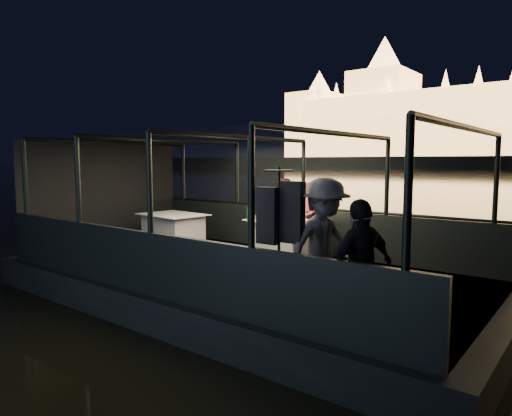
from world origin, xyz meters
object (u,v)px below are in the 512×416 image
Objects in this scene: dining_table_central at (287,241)px; wine_bottle at (248,213)px; passenger_dark at (361,258)px; chair_port_right at (296,234)px; person_woman_coral at (306,218)px; dining_table_aft at (173,230)px; person_man_maroon at (284,216)px; passenger_stripe at (324,246)px; coat_stand at (279,241)px; chair_port_left at (275,232)px.

dining_table_central is 4.53× the size of wine_bottle.
passenger_dark is at bearing -33.41° from wine_bottle.
chair_port_right is 0.60× the size of person_woman_coral.
wine_bottle is at bearing 0.06° from dining_table_aft.
person_man_maroon is 0.91× the size of passenger_stripe.
passenger_stripe is (2.05, -2.92, 0.10)m from person_woman_coral.
person_man_maroon is 1.15m from wine_bottle.
coat_stand is 1.18× the size of person_man_maroon.
passenger_stripe is 1.13× the size of passenger_dark.
person_woman_coral is 0.87× the size of passenger_stripe.
passenger_dark is at bearing -103.93° from passenger_stripe.
dining_table_central reaches higher than dining_table_aft.
chair_port_right is 3.41m from passenger_stripe.
wine_bottle is at bearing -137.18° from person_woman_coral.
passenger_dark is (2.72, -2.61, 0.47)m from dining_table_central.
passenger_stripe is 5.29× the size of wine_bottle.
coat_stand is at bearing -31.67° from person_man_maroon.
passenger_stripe is at bearing -23.48° from person_man_maroon.
passenger_dark reaches higher than person_man_maroon.
passenger_dark is at bearing -4.94° from coat_stand.
passenger_dark is 3.98m from wine_bottle.
dining_table_aft is at bearing -171.26° from dining_table_central.
wine_bottle is at bearing -67.33° from person_man_maroon.
dining_table_central is at bearing -113.38° from passenger_dark.
coat_stand is (1.65, -2.96, 0.45)m from chair_port_right.
person_man_maroon is at bearing 123.40° from coat_stand.
chair_port_right is 3.42m from coat_stand.
coat_stand is at bearing 141.04° from passenger_stripe.
passenger_dark is at bearing -20.49° from person_man_maroon.
wine_bottle is at bearing -68.66° from chair_port_left.
passenger_dark reaches higher than dining_table_aft.
chair_port_left is at bearing 90.29° from wine_bottle.
person_man_maroon reaches higher than chair_port_right.
dining_table_aft is at bearing 86.30° from passenger_stripe.
wine_bottle is at bearing 136.08° from coat_stand.
dining_table_aft is 2.78m from chair_port_right.
chair_port_left is 0.54× the size of passenger_stripe.
wine_bottle is (-2.63, 1.78, 0.06)m from passenger_stripe.
chair_port_left reaches higher than dining_table_central.
passenger_stripe is (2.64, -2.65, 0.40)m from chair_port_left.
dining_table_aft is 5.09m from passenger_stripe.
dining_table_aft is at bearing -136.63° from chair_port_left.
dining_table_central is at bearing -15.62° from chair_port_left.
person_woman_coral is 4.31m from passenger_dark.
person_woman_coral is at bearing -120.15° from passenger_dark.
passenger_stripe is at bearing -47.22° from dining_table_central.
passenger_stripe is 3.18m from wine_bottle.
chair_port_right is at bearing -4.33° from person_man_maroon.
person_woman_coral is at bearing 24.94° from person_man_maroon.
chair_port_left is (2.11, 0.87, 0.06)m from dining_table_aft.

